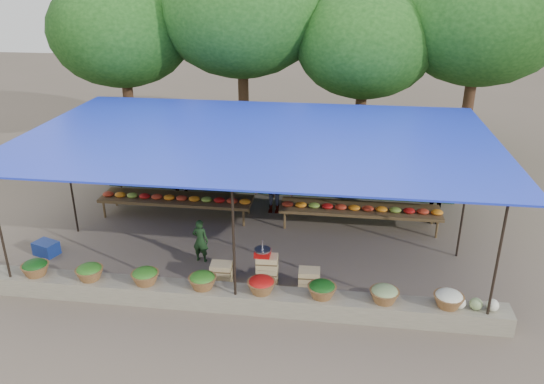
# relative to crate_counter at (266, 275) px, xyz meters

# --- Properties ---
(ground) EXTENTS (60.00, 60.00, 0.00)m
(ground) POSITION_rel_crate_counter_xyz_m (-0.47, 1.96, -0.31)
(ground) COLOR brown
(ground) RESTS_ON ground
(stone_curb) EXTENTS (10.60, 0.55, 0.40)m
(stone_curb) POSITION_rel_crate_counter_xyz_m (-0.47, -0.79, -0.11)
(stone_curb) COLOR #6B6755
(stone_curb) RESTS_ON ground
(stall_canopy) EXTENTS (10.80, 6.60, 2.82)m
(stall_canopy) POSITION_rel_crate_counter_xyz_m (-0.47, 2.03, 2.36)
(stall_canopy) COLOR black
(stall_canopy) RESTS_ON ground
(produce_baskets) EXTENTS (8.98, 0.58, 0.34)m
(produce_baskets) POSITION_rel_crate_counter_xyz_m (-0.57, -0.79, 0.25)
(produce_baskets) COLOR brown
(produce_baskets) RESTS_ON stone_curb
(netting_backdrop) EXTENTS (10.60, 0.06, 2.50)m
(netting_backdrop) POSITION_rel_crate_counter_xyz_m (-0.47, 5.11, 0.94)
(netting_backdrop) COLOR #1A4017
(netting_backdrop) RESTS_ON ground
(tree_row) EXTENTS (16.51, 5.50, 7.12)m
(tree_row) POSITION_rel_crate_counter_xyz_m (0.03, 8.05, 4.39)
(tree_row) COLOR #362213
(tree_row) RESTS_ON ground
(fruit_table_left) EXTENTS (4.21, 0.95, 0.93)m
(fruit_table_left) POSITION_rel_crate_counter_xyz_m (-2.96, 3.31, 0.30)
(fruit_table_left) COLOR #4C3B1E
(fruit_table_left) RESTS_ON ground
(fruit_table_right) EXTENTS (4.21, 0.95, 0.93)m
(fruit_table_right) POSITION_rel_crate_counter_xyz_m (2.04, 3.31, 0.30)
(fruit_table_right) COLOR #4C3B1E
(fruit_table_right) RESTS_ON ground
(crate_counter) EXTENTS (2.36, 0.36, 0.77)m
(crate_counter) POSITION_rel_crate_counter_xyz_m (0.00, 0.00, 0.00)
(crate_counter) COLOR tan
(crate_counter) RESTS_ON ground
(weighing_scale) EXTENTS (0.35, 0.35, 0.37)m
(weighing_scale) POSITION_rel_crate_counter_xyz_m (-0.07, 0.00, 0.55)
(weighing_scale) COLOR #A80D0D
(weighing_scale) RESTS_ON crate_counter
(vendor_seated) EXTENTS (0.42, 0.31, 1.06)m
(vendor_seated) POSITION_rel_crate_counter_xyz_m (-1.67, 0.92, 0.22)
(vendor_seated) COLOR #193719
(vendor_seated) RESTS_ON ground
(customer_left) EXTENTS (1.03, 0.93, 1.74)m
(customer_left) POSITION_rel_crate_counter_xyz_m (-3.19, 4.33, 0.56)
(customer_left) COLOR slate
(customer_left) RESTS_ON ground
(customer_mid) EXTENTS (1.05, 0.61, 1.63)m
(customer_mid) POSITION_rel_crate_counter_xyz_m (-0.34, 3.84, 0.50)
(customer_mid) COLOR slate
(customer_mid) RESTS_ON ground
(customer_right) EXTENTS (0.97, 0.56, 1.55)m
(customer_right) POSITION_rel_crate_counter_xyz_m (4.03, 3.86, 0.46)
(customer_right) COLOR slate
(customer_right) RESTS_ON ground
(blue_crate_back) EXTENTS (0.64, 0.55, 0.33)m
(blue_crate_back) POSITION_rel_crate_counter_xyz_m (-5.44, 0.71, -0.15)
(blue_crate_back) COLOR navy
(blue_crate_back) RESTS_ON ground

